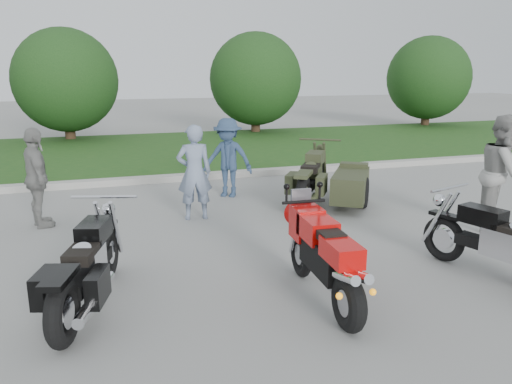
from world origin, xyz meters
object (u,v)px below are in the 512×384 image
object	(u,v)px
cruiser_sidecar	(334,183)
person_denim	(228,158)
sportbike_red	(324,255)
person_stripe	(194,172)
cruiser_left	(86,271)
cruiser_right	(510,249)
person_back	(37,178)
person_grey	(503,173)

from	to	relation	value
cruiser_sidecar	person_denim	xyz separation A→B (m)	(-1.74, 1.36, 0.36)
sportbike_red	person_denim	world-z (taller)	person_denim
sportbike_red	person_stripe	world-z (taller)	person_stripe
cruiser_left	cruiser_right	world-z (taller)	cruiser_left
cruiser_right	person_stripe	size ratio (longest dim) A/B	1.34
cruiser_sidecar	person_back	xyz separation A→B (m)	(-5.27, 0.33, 0.38)
person_stripe	person_grey	distance (m)	5.11
cruiser_sidecar	person_stripe	bearing A→B (deg)	-145.81
sportbike_red	cruiser_left	distance (m)	2.62
person_back	person_grey	bearing A→B (deg)	-124.16
cruiser_left	cruiser_sidecar	world-z (taller)	cruiser_sidecar
person_stripe	person_grey	xyz separation A→B (m)	(4.65, -2.12, 0.11)
person_back	person_denim	bearing A→B (deg)	-88.99
sportbike_red	cruiser_left	world-z (taller)	sportbike_red
cruiser_left	person_stripe	size ratio (longest dim) A/B	1.36
sportbike_red	cruiser_right	world-z (taller)	sportbike_red
cruiser_sidecar	person_back	world-z (taller)	person_back
cruiser_left	person_grey	distance (m)	6.52
person_grey	cruiser_left	bearing A→B (deg)	143.39
cruiser_left	person_denim	size ratio (longest dim) A/B	1.40
person_grey	person_back	size ratio (longest dim) A/B	1.13
cruiser_right	sportbike_red	bearing A→B (deg)	157.43
cruiser_right	person_grey	world-z (taller)	person_grey
cruiser_sidecar	person_grey	size ratio (longest dim) A/B	1.24
person_denim	person_back	size ratio (longest dim) A/B	0.97
cruiser_right	person_denim	distance (m)	5.71
cruiser_sidecar	cruiser_left	bearing A→B (deg)	-111.78
person_grey	person_denim	size ratio (longest dim) A/B	1.17
person_back	sportbike_red	bearing A→B (deg)	-155.69
sportbike_red	cruiser_left	xyz separation A→B (m)	(-2.54, 0.61, -0.11)
cruiser_left	cruiser_right	distance (m)	5.00
person_grey	person_back	bearing A→B (deg)	116.28
cruiser_left	sportbike_red	bearing A→B (deg)	2.89
cruiser_left	person_back	distance (m)	3.50
sportbike_red	person_stripe	bearing A→B (deg)	104.91
cruiser_right	person_back	size ratio (longest dim) A/B	1.34
cruiser_sidecar	person_denim	world-z (taller)	person_denim
sportbike_red	person_back	distance (m)	5.21
sportbike_red	cruiser_sidecar	size ratio (longest dim) A/B	0.86
person_stripe	person_grey	size ratio (longest dim) A/B	0.89
person_stripe	person_back	bearing A→B (deg)	-4.34
person_denim	person_stripe	bearing A→B (deg)	-91.36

